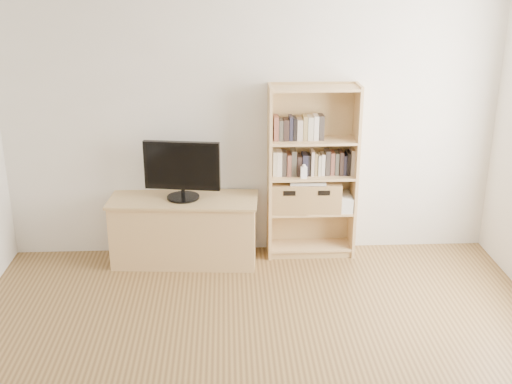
{
  "coord_description": "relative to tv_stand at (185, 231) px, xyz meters",
  "views": [
    {
      "loc": [
        -0.23,
        -3.17,
        2.68
      ],
      "look_at": [
        0.01,
        1.9,
        0.8
      ],
      "focal_mm": 45.0,
      "sensor_mm": 36.0,
      "label": 1
    }
  ],
  "objects": [
    {
      "name": "baby_monitor",
      "position": [
        1.09,
        0.01,
        0.55
      ],
      "size": [
        0.06,
        0.04,
        0.11
      ],
      "primitive_type": "cube",
      "rotation": [
        0.0,
        0.0,
        0.07
      ],
      "color": "white",
      "rests_on": "bookshelf"
    },
    {
      "name": "laptop",
      "position": [
        1.13,
        0.08,
        0.44
      ],
      "size": [
        0.34,
        0.24,
        0.03
      ],
      "primitive_type": "cube",
      "rotation": [
        0.0,
        0.0,
        -0.06
      ],
      "color": "silver",
      "rests_on": "basket_left"
    },
    {
      "name": "bookshelf",
      "position": [
        1.18,
        0.1,
        0.51
      ],
      "size": [
        0.81,
        0.29,
        1.62
      ],
      "primitive_type": "cube",
      "rotation": [
        0.0,
        0.0,
        0.0
      ],
      "color": "tan",
      "rests_on": "floor"
    },
    {
      "name": "basket_left",
      "position": [
        0.96,
        0.09,
        0.29
      ],
      "size": [
        0.34,
        0.29,
        0.28
      ],
      "primitive_type": "cube",
      "rotation": [
        0.0,
        0.0,
        -0.03
      ],
      "color": "#8D633F",
      "rests_on": "bookshelf"
    },
    {
      "name": "back_wall",
      "position": [
        0.63,
        0.24,
        1.0
      ],
      "size": [
        4.5,
        0.02,
        2.6
      ],
      "primitive_type": "cube",
      "color": "silver",
      "rests_on": "floor"
    },
    {
      "name": "magazine_stack",
      "position": [
        1.45,
        0.1,
        0.21
      ],
      "size": [
        0.19,
        0.27,
        0.12
      ],
      "primitive_type": "cube",
      "rotation": [
        0.0,
        0.0,
        0.01
      ],
      "color": "beige",
      "rests_on": "bookshelf"
    },
    {
      "name": "television",
      "position": [
        0.0,
        0.0,
        0.59
      ],
      "size": [
        0.68,
        0.16,
        0.53
      ],
      "primitive_type": "cube",
      "rotation": [
        0.0,
        0.0,
        -0.15
      ],
      "color": "black",
      "rests_on": "tv_stand"
    },
    {
      "name": "basket_right",
      "position": [
        1.28,
        0.1,
        0.29
      ],
      "size": [
        0.34,
        0.28,
        0.27
      ],
      "primitive_type": "cube",
      "rotation": [
        0.0,
        0.0,
        -0.03
      ],
      "color": "#8D633F",
      "rests_on": "bookshelf"
    },
    {
      "name": "books_row_upper",
      "position": [
        1.0,
        0.12,
        0.93
      ],
      "size": [
        0.38,
        0.14,
        0.2
      ],
      "primitive_type": "cube",
      "rotation": [
        0.0,
        0.0,
        -0.0
      ],
      "color": "beige",
      "rests_on": "bookshelf"
    },
    {
      "name": "books_row_mid",
      "position": [
        1.18,
        0.12,
        0.6
      ],
      "size": [
        0.82,
        0.2,
        0.22
      ],
      "primitive_type": "cube",
      "rotation": [
        0.0,
        0.0,
        -0.05
      ],
      "color": "beige",
      "rests_on": "bookshelf"
    },
    {
      "name": "tv_stand",
      "position": [
        0.0,
        0.0,
        0.0
      ],
      "size": [
        1.33,
        0.58,
        0.59
      ],
      "primitive_type": "cube",
      "rotation": [
        0.0,
        0.0,
        -0.08
      ],
      "color": "tan",
      "rests_on": "floor"
    }
  ]
}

